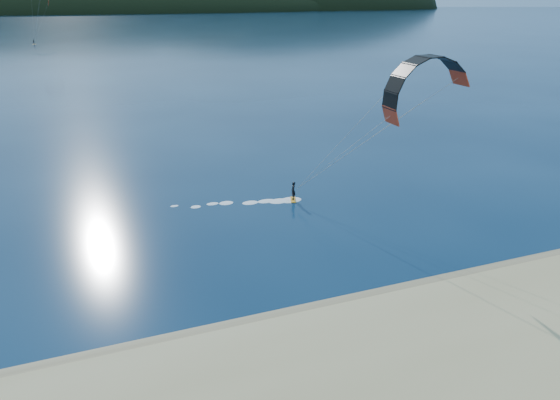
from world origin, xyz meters
name	(u,v)px	position (x,y,z in m)	size (l,w,h in m)	color
ground	(321,378)	(0.00, 0.00, 0.00)	(1800.00, 1800.00, 0.00)	#071E39
wet_sand	(287,322)	(0.00, 4.50, 0.05)	(220.00, 2.50, 0.10)	olive
headland	(95,11)	(0.63, 745.28, 0.00)	(1200.00, 310.00, 140.00)	black
kitesurfer_near	(417,105)	(14.63, 15.10, 9.05)	(22.69, 9.10, 13.60)	orange
kitesurfer_far	(39,2)	(-24.57, 198.38, 15.44)	(9.17, 6.62, 18.40)	orange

